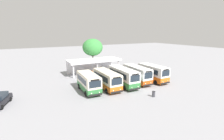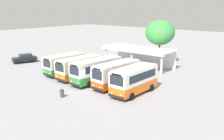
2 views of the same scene
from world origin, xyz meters
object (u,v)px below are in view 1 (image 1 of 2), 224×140
at_px(city_bus_middle_cream, 123,76).
at_px(waiting_chair_fifth_seat, 97,72).
at_px(city_bus_fifth_blue, 153,72).
at_px(waiting_chair_end_by_column, 87,73).
at_px(waiting_chair_fourth_seat, 95,72).
at_px(litter_bin_apron, 154,94).
at_px(city_bus_nearest_orange, 89,82).
at_px(city_bus_second_in_row, 107,79).
at_px(waiting_chair_far_end_seat, 99,71).
at_px(city_bus_fourth_amber, 137,74).
at_px(waiting_chair_second_from_end, 90,73).
at_px(waiting_chair_middle_seat, 92,72).

height_order(city_bus_middle_cream, waiting_chair_fifth_seat, city_bus_middle_cream).
distance_m(city_bus_middle_cream, city_bus_fifth_blue, 6.79).
distance_m(waiting_chair_end_by_column, waiting_chair_fourth_seat, 1.85).
relative_size(waiting_chair_fifth_seat, litter_bin_apron, 0.96).
bearing_deg(city_bus_fifth_blue, city_bus_nearest_orange, 176.66).
relative_size(city_bus_nearest_orange, waiting_chair_fifth_seat, 7.90).
relative_size(city_bus_second_in_row, waiting_chair_far_end_seat, 8.76).
relative_size(city_bus_fourth_amber, waiting_chair_second_from_end, 8.63).
height_order(city_bus_fourth_amber, city_bus_fifth_blue, city_bus_fifth_blue).
xyz_separation_m(city_bus_fifth_blue, waiting_chair_fourth_seat, (-7.92, 11.04, -1.29)).
height_order(waiting_chair_middle_seat, waiting_chair_fifth_seat, same).
distance_m(city_bus_fifth_blue, waiting_chair_middle_seat, 13.99).
relative_size(city_bus_nearest_orange, waiting_chair_end_by_column, 7.90).
relative_size(waiting_chair_second_from_end, waiting_chair_middle_seat, 1.00).
bearing_deg(waiting_chair_middle_seat, city_bus_nearest_orange, -115.94).
relative_size(waiting_chair_end_by_column, waiting_chair_far_end_seat, 1.00).
xyz_separation_m(city_bus_nearest_orange, waiting_chair_fifth_seat, (6.20, 10.26, -1.18)).
distance_m(city_bus_fifth_blue, litter_bin_apron, 8.67).
height_order(city_bus_second_in_row, city_bus_fourth_amber, city_bus_fourth_amber).
relative_size(city_bus_second_in_row, waiting_chair_end_by_column, 8.76).
bearing_deg(waiting_chair_fourth_seat, waiting_chair_second_from_end, 179.63).
relative_size(city_bus_second_in_row, waiting_chair_fourth_seat, 8.76).
xyz_separation_m(waiting_chair_fifth_seat, waiting_chair_far_end_seat, (0.62, -0.09, 0.00)).
bearing_deg(waiting_chair_fifth_seat, city_bus_fifth_blue, -56.52).
bearing_deg(city_bus_middle_cream, waiting_chair_fourth_seat, 96.43).
bearing_deg(waiting_chair_second_from_end, waiting_chair_far_end_seat, -1.94).
bearing_deg(city_bus_nearest_orange, litter_bin_apron, -42.57).
xyz_separation_m(waiting_chair_end_by_column, waiting_chair_far_end_seat, (3.08, -0.08, 0.00)).
height_order(city_bus_nearest_orange, waiting_chair_end_by_column, city_bus_nearest_orange).
distance_m(city_bus_nearest_orange, waiting_chair_fourth_seat, 11.73).
bearing_deg(waiting_chair_fifth_seat, waiting_chair_middle_seat, -178.07).
bearing_deg(waiting_chair_fourth_seat, waiting_chair_far_end_seat, -3.51).
height_order(city_bus_nearest_orange, city_bus_second_in_row, city_bus_second_in_row).
bearing_deg(litter_bin_apron, waiting_chair_fifth_seat, 95.32).
bearing_deg(waiting_chair_end_by_column, litter_bin_apron, -76.81).
height_order(city_bus_second_in_row, waiting_chair_fourth_seat, city_bus_second_in_row).
bearing_deg(waiting_chair_end_by_column, waiting_chair_second_from_end, 0.55).
bearing_deg(waiting_chair_middle_seat, waiting_chair_fifth_seat, 1.93).
height_order(waiting_chair_second_from_end, waiting_chair_fourth_seat, same).
bearing_deg(city_bus_second_in_row, waiting_chair_far_end_seat, 71.50).
xyz_separation_m(waiting_chair_fifth_seat, litter_bin_apron, (1.63, -17.45, -0.07)).
height_order(waiting_chair_fourth_seat, litter_bin_apron, litter_bin_apron).
bearing_deg(city_bus_middle_cream, city_bus_fifth_blue, -5.57).
bearing_deg(city_bus_nearest_orange, city_bus_second_in_row, -1.84).
bearing_deg(waiting_chair_middle_seat, city_bus_fifth_blue, -52.20).
bearing_deg(city_bus_fourth_amber, city_bus_nearest_orange, -179.59).
relative_size(city_bus_middle_cream, waiting_chair_second_from_end, 9.47).
bearing_deg(city_bus_fourth_amber, city_bus_middle_cream, -176.60).
xyz_separation_m(city_bus_fourth_amber, waiting_chair_fourth_seat, (-4.55, 10.18, -1.26)).
height_order(city_bus_second_in_row, city_bus_fifth_blue, city_bus_fifth_blue).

